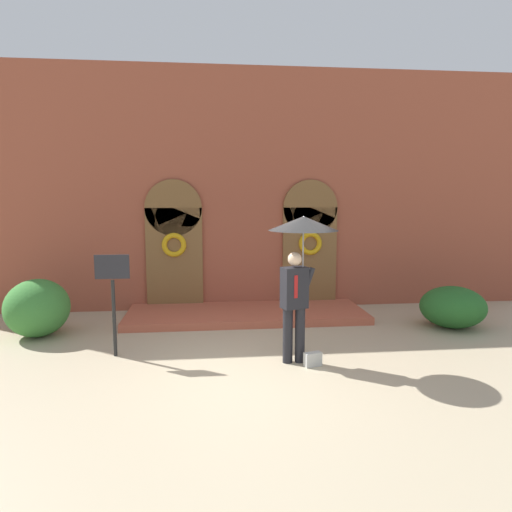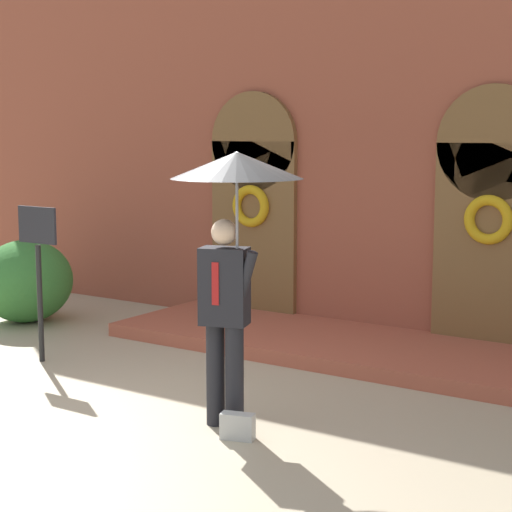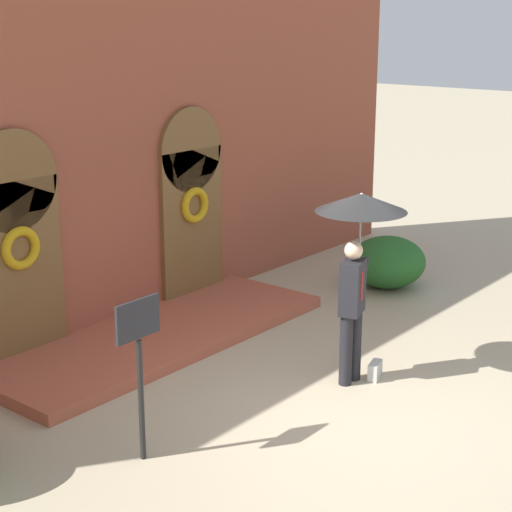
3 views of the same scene
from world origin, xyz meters
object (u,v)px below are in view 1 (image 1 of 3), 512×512
Objects in this scene: sign_post at (113,288)px; shrub_left at (37,308)px; shrub_right at (453,307)px; handbag at (313,359)px; person_with_umbrella at (301,245)px.

sign_post is 2.21m from shrub_left.
shrub_right is at bearing -1.89° from shrub_left.
shrub_right reaches higher than handbag.
sign_post reaches higher than shrub_right.
handbag is 3.46m from sign_post.
handbag is 0.22× the size of shrub_left.
shrub_right is at bearing 24.79° from person_with_umbrella.
person_with_umbrella reaches higher than sign_post.
handbag is at bearing -151.39° from shrub_right.
handbag is 3.82m from shrub_right.
person_with_umbrella is at bearing -155.21° from shrub_right.
sign_post reaches higher than handbag.
sign_post is at bearing -171.14° from shrub_right.
sign_post is (-3.20, 0.80, 1.05)m from handbag.
shrub_left is 0.98× the size of shrub_right.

